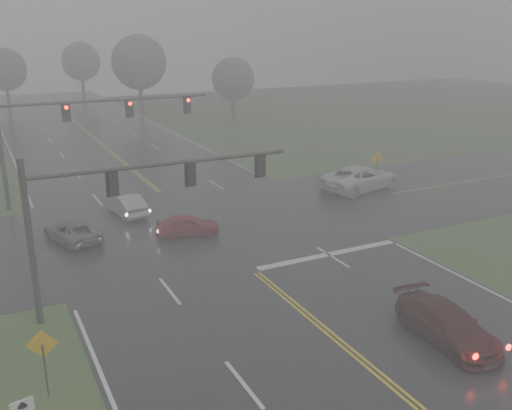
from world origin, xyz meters
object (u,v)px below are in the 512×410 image
car_grey (73,241)px  signal_gantry_far (71,123)px  sedan_maroon (445,341)px  sedan_red (188,236)px  pickup_white (360,190)px  signal_gantry_near (116,199)px  sedan_silver (127,215)px

car_grey → signal_gantry_far: bearing=-119.2°
sedan_maroon → sedan_red: size_ratio=1.31×
sedan_maroon → signal_gantry_far: 27.67m
sedan_red → pickup_white: size_ratio=0.57×
sedan_red → signal_gantry_far: signal_gantry_far is taller
car_grey → signal_gantry_near: signal_gantry_near is taller
sedan_red → signal_gantry_near: (-5.51, -6.88, 4.85)m
sedan_silver → signal_gantry_near: size_ratio=0.36×
sedan_maroon → pickup_white: pickup_white is taller
sedan_red → sedan_silver: sedan_silver is taller
sedan_silver → signal_gantry_far: signal_gantry_far is taller
sedan_maroon → signal_gantry_far: bearing=113.8°
sedan_red → signal_gantry_far: size_ratio=0.26×
car_grey → signal_gantry_near: size_ratio=0.37×
car_grey → signal_gantry_far: 9.74m
sedan_maroon → sedan_red: 16.23m
sedan_maroon → pickup_white: 21.28m
sedan_maroon → car_grey: size_ratio=1.14×
sedan_red → pickup_white: (14.81, 3.43, 0.00)m
signal_gantry_near → sedan_maroon: bearing=-39.3°
car_grey → sedan_silver: bearing=-157.2°
signal_gantry_near → signal_gantry_far: 16.88m
sedan_red → sedan_silver: bearing=39.3°
sedan_silver → car_grey: sedan_silver is taller
pickup_white → signal_gantry_near: signal_gantry_near is taller
sedan_red → signal_gantry_near: 10.06m
signal_gantry_near → sedan_red: bearing=51.3°
sedan_maroon → sedan_red: bearing=111.2°
sedan_silver → signal_gantry_near: signal_gantry_near is taller
signal_gantry_near → signal_gantry_far: signal_gantry_far is taller
sedan_silver → signal_gantry_far: (-2.28, 4.57, 5.46)m
sedan_silver → pickup_white: (17.04, -1.97, 0.00)m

